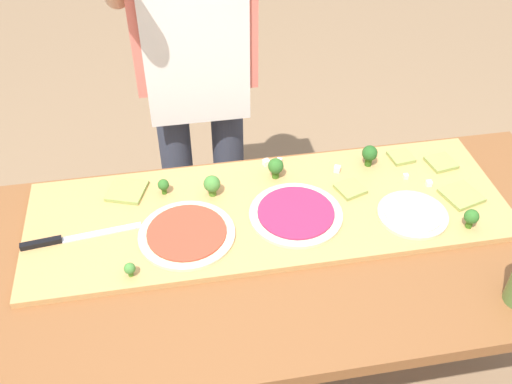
% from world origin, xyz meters
% --- Properties ---
extents(prep_table, '(1.89, 0.81, 0.75)m').
position_xyz_m(prep_table, '(0.00, 0.00, 0.66)').
color(prep_table, brown).
rests_on(prep_table, ground).
extents(cutting_board, '(1.40, 0.47, 0.02)m').
position_xyz_m(cutting_board, '(0.03, 0.14, 0.76)').
color(cutting_board, tan).
rests_on(cutting_board, prep_table).
extents(chefs_knife, '(0.33, 0.06, 0.02)m').
position_xyz_m(chefs_knife, '(-0.55, 0.11, 0.77)').
color(chefs_knife, '#B7BABF').
rests_on(chefs_knife, cutting_board).
extents(pizza_whole_tomato_red, '(0.27, 0.27, 0.02)m').
position_xyz_m(pizza_whole_tomato_red, '(-0.21, 0.07, 0.78)').
color(pizza_whole_tomato_red, beige).
rests_on(pizza_whole_tomato_red, cutting_board).
extents(pizza_whole_cheese_artichoke, '(0.20, 0.20, 0.02)m').
position_xyz_m(pizza_whole_cheese_artichoke, '(0.44, 0.03, 0.78)').
color(pizza_whole_cheese_artichoke, beige).
rests_on(pizza_whole_cheese_artichoke, cutting_board).
extents(pizza_whole_beet_magenta, '(0.27, 0.27, 0.02)m').
position_xyz_m(pizza_whole_beet_magenta, '(0.10, 0.09, 0.78)').
color(pizza_whole_beet_magenta, beige).
rests_on(pizza_whole_beet_magenta, cutting_board).
extents(pizza_slice_far_left, '(0.08, 0.08, 0.01)m').
position_xyz_m(pizza_slice_far_left, '(0.50, 0.30, 0.78)').
color(pizza_slice_far_left, '#899E4C').
rests_on(pizza_slice_far_left, cutting_board).
extents(pizza_slice_near_left, '(0.13, 0.13, 0.01)m').
position_xyz_m(pizza_slice_near_left, '(-0.37, 0.28, 0.78)').
color(pizza_slice_near_left, '#899E4C').
rests_on(pizza_slice_near_left, cutting_board).
extents(pizza_slice_far_right, '(0.09, 0.09, 0.01)m').
position_xyz_m(pizza_slice_far_right, '(0.62, 0.25, 0.78)').
color(pizza_slice_far_right, '#899E4C').
rests_on(pizza_slice_far_right, cutting_board).
extents(pizza_slice_center, '(0.13, 0.13, 0.01)m').
position_xyz_m(pizza_slice_center, '(0.61, 0.09, 0.78)').
color(pizza_slice_center, '#899E4C').
rests_on(pizza_slice_center, cutting_board).
extents(pizza_slice_near_right, '(0.10, 0.10, 0.01)m').
position_xyz_m(pizza_slice_near_right, '(0.29, 0.17, 0.78)').
color(pizza_slice_near_right, '#899E4C').
rests_on(pizza_slice_near_right, cutting_board).
extents(broccoli_floret_back_mid, '(0.05, 0.05, 0.07)m').
position_xyz_m(broccoli_floret_back_mid, '(0.38, 0.28, 0.81)').
color(broccoli_floret_back_mid, '#2C5915').
rests_on(broccoli_floret_back_mid, cutting_board).
extents(broccoli_floret_front_right, '(0.04, 0.04, 0.06)m').
position_xyz_m(broccoli_floret_front_right, '(0.57, -0.04, 0.81)').
color(broccoli_floret_front_right, '#366618').
rests_on(broccoli_floret_front_right, cutting_board).
extents(broccoli_floret_back_left, '(0.03, 0.03, 0.04)m').
position_xyz_m(broccoli_floret_back_left, '(-0.37, -0.05, 0.79)').
color(broccoli_floret_back_left, '#487A23').
rests_on(broccoli_floret_back_left, cutting_board).
extents(broccoli_floret_center_left, '(0.05, 0.05, 0.07)m').
position_xyz_m(broccoli_floret_center_left, '(0.08, 0.28, 0.81)').
color(broccoli_floret_center_left, '#366618').
rests_on(broccoli_floret_center_left, cutting_board).
extents(broccoli_floret_center_right, '(0.05, 0.05, 0.07)m').
position_xyz_m(broccoli_floret_center_right, '(-0.12, 0.23, 0.81)').
color(broccoli_floret_center_right, '#487A23').
rests_on(broccoli_floret_center_right, cutting_board).
extents(broccoli_floret_front_left, '(0.03, 0.03, 0.05)m').
position_xyz_m(broccoli_floret_front_left, '(-0.26, 0.26, 0.80)').
color(broccoli_floret_front_left, '#366618').
rests_on(broccoli_floret_front_left, cutting_board).
extents(cheese_crumble_a, '(0.03, 0.03, 0.02)m').
position_xyz_m(cheese_crumble_a, '(0.28, 0.27, 0.78)').
color(cheese_crumble_a, silver).
rests_on(cheese_crumble_a, cutting_board).
extents(cheese_crumble_b, '(0.02, 0.02, 0.02)m').
position_xyz_m(cheese_crumble_b, '(0.11, 0.34, 0.78)').
color(cheese_crumble_b, white).
rests_on(cheese_crumble_b, cutting_board).
extents(cheese_crumble_c, '(0.02, 0.02, 0.02)m').
position_xyz_m(cheese_crumble_c, '(0.54, 0.15, 0.78)').
color(cheese_crumble_c, white).
rests_on(cheese_crumble_c, cutting_board).
extents(cheese_crumble_d, '(0.02, 0.02, 0.02)m').
position_xyz_m(cheese_crumble_d, '(0.06, 0.34, 0.78)').
color(cheese_crumble_d, white).
rests_on(cheese_crumble_d, cutting_board).
extents(cheese_crumble_e, '(0.02, 0.02, 0.01)m').
position_xyz_m(cheese_crumble_e, '(0.48, 0.20, 0.78)').
color(cheese_crumble_e, silver).
rests_on(cheese_crumble_e, cutting_board).
extents(cook_center, '(0.54, 0.39, 1.67)m').
position_xyz_m(cook_center, '(-0.12, 0.69, 1.00)').
color(cook_center, '#333847').
rests_on(cook_center, ground).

